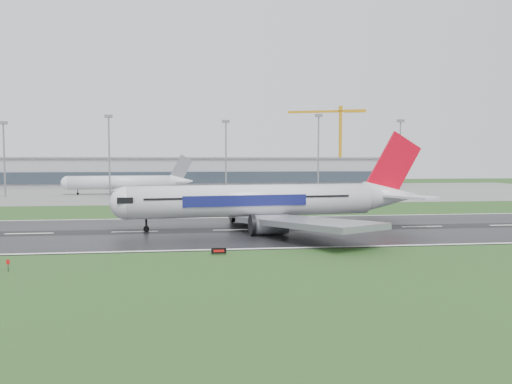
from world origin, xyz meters
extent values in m
plane|color=#204419|center=(0.00, 0.00, 0.00)|extent=(520.00, 520.00, 0.00)
cube|color=black|center=(0.00, 0.00, 0.05)|extent=(400.00, 45.00, 0.10)
cube|color=slate|center=(0.00, 125.00, 0.04)|extent=(400.00, 130.00, 0.08)
cube|color=gray|center=(0.00, 185.00, 7.50)|extent=(240.00, 36.00, 15.00)
cylinder|color=gray|center=(-60.01, 100.00, 13.89)|extent=(0.64, 0.64, 27.78)
cylinder|color=gray|center=(-21.05, 100.00, 15.34)|extent=(0.64, 0.64, 30.68)
cylinder|color=gray|center=(24.61, 100.00, 14.56)|extent=(0.64, 0.64, 29.12)
cylinder|color=gray|center=(62.71, 100.00, 15.97)|extent=(0.64, 0.64, 31.94)
cylinder|color=gray|center=(97.91, 100.00, 15.02)|extent=(0.64, 0.64, 30.05)
camera|label=1|loc=(11.70, -99.78, 14.29)|focal=34.80mm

